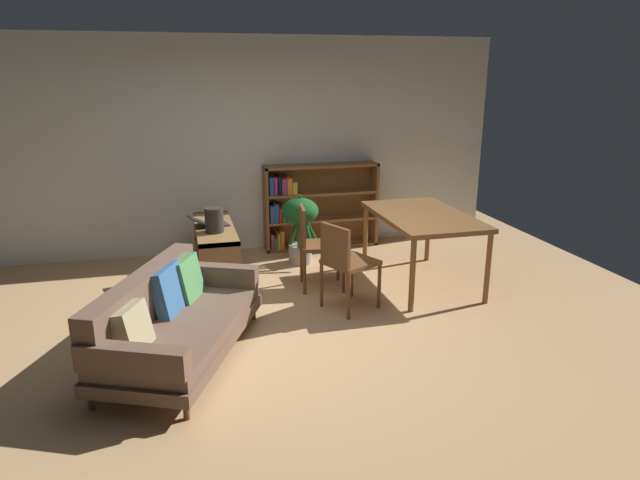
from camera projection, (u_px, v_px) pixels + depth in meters
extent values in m
plane|color=tan|center=(281.00, 336.00, 5.03)|extent=(8.16, 8.16, 0.00)
cube|color=silver|center=(239.00, 146.00, 7.15)|extent=(6.80, 0.10, 2.70)
cylinder|color=#56351E|center=(253.00, 313.00, 5.36)|extent=(0.04, 0.04, 0.13)
cylinder|color=#56351E|center=(186.00, 411.00, 3.82)|extent=(0.04, 0.04, 0.13)
cylinder|color=#56351E|center=(184.00, 308.00, 5.47)|extent=(0.04, 0.04, 0.13)
cylinder|color=#56351E|center=(91.00, 401.00, 3.93)|extent=(0.04, 0.04, 0.13)
cube|color=brown|center=(184.00, 338.00, 4.61)|extent=(1.48, 1.97, 0.10)
cube|color=brown|center=(183.00, 327.00, 4.58)|extent=(1.42, 1.89, 0.10)
cube|color=brown|center=(143.00, 297.00, 4.56)|extent=(0.87, 1.64, 0.38)
cube|color=brown|center=(216.00, 275.00, 5.32)|extent=(0.78, 0.45, 0.20)
cube|color=brown|center=(132.00, 360.00, 3.76)|extent=(0.78, 0.45, 0.20)
cube|color=tan|center=(132.00, 329.00, 4.08)|extent=(0.31, 0.39, 0.36)
cube|color=#336093|center=(169.00, 291.00, 4.71)|extent=(0.32, 0.44, 0.42)
cube|color=#4C894C|center=(186.00, 279.00, 5.01)|extent=(0.34, 0.43, 0.40)
cube|color=olive|center=(212.00, 236.00, 7.00)|extent=(0.42, 0.04, 0.61)
cube|color=olive|center=(221.00, 272.00, 5.75)|extent=(0.42, 0.04, 0.61)
cube|color=olive|center=(216.00, 256.00, 6.39)|extent=(0.42, 1.34, 0.04)
cube|color=olive|center=(215.00, 228.00, 6.29)|extent=(0.42, 1.38, 0.04)
cube|color=olive|center=(217.00, 275.00, 6.46)|extent=(0.42, 1.34, 0.04)
cube|color=#333338|center=(217.00, 224.00, 6.35)|extent=(0.29, 0.34, 0.02)
cube|color=black|center=(198.00, 221.00, 6.24)|extent=(0.26, 0.32, 0.11)
cylinder|color=#2D2823|center=(214.00, 220.00, 6.02)|extent=(0.20, 0.20, 0.27)
cylinder|color=slate|center=(214.00, 215.00, 6.00)|extent=(0.11, 0.11, 0.01)
cylinder|color=#9E9389|center=(300.00, 254.00, 6.92)|extent=(0.29, 0.29, 0.23)
cylinder|color=#195623|center=(309.00, 226.00, 6.85)|extent=(0.26, 0.05, 0.47)
cylinder|color=#195623|center=(302.00, 218.00, 6.87)|extent=(0.11, 0.18, 0.63)
cylinder|color=#195623|center=(295.00, 226.00, 6.86)|extent=(0.13, 0.15, 0.46)
cylinder|color=#195623|center=(295.00, 227.00, 6.82)|extent=(0.15, 0.07, 0.46)
cylinder|color=#195623|center=(300.00, 225.00, 6.73)|extent=(0.09, 0.19, 0.55)
cylinder|color=#195623|center=(307.00, 227.00, 6.70)|extent=(0.14, 0.30, 0.54)
ellipsoid|color=#195623|center=(300.00, 211.00, 6.76)|extent=(0.45, 0.45, 0.31)
cylinder|color=brown|center=(365.00, 236.00, 6.74)|extent=(0.06, 0.06, 0.74)
cylinder|color=brown|center=(412.00, 276.00, 5.44)|extent=(0.06, 0.06, 0.74)
cylinder|color=brown|center=(428.00, 232.00, 6.93)|extent=(0.06, 0.06, 0.74)
cylinder|color=brown|center=(488.00, 269.00, 5.64)|extent=(0.06, 0.06, 0.74)
cube|color=brown|center=(423.00, 216.00, 6.07)|extent=(0.92, 1.50, 0.05)
cylinder|color=brown|center=(338.00, 261.00, 6.30)|extent=(0.04, 0.04, 0.46)
cylinder|color=brown|center=(343.00, 272.00, 5.95)|extent=(0.04, 0.04, 0.46)
cylinder|color=brown|center=(301.00, 262.00, 6.25)|extent=(0.04, 0.04, 0.46)
cylinder|color=brown|center=(305.00, 274.00, 5.90)|extent=(0.04, 0.04, 0.46)
cube|color=brown|center=(322.00, 245.00, 6.03)|extent=(0.50, 0.46, 0.04)
cube|color=brown|center=(303.00, 226.00, 5.94)|extent=(0.08, 0.36, 0.41)
cylinder|color=brown|center=(352.00, 276.00, 5.85)|extent=(0.04, 0.04, 0.46)
cylinder|color=brown|center=(379.00, 287.00, 5.56)|extent=(0.04, 0.04, 0.46)
cylinder|color=brown|center=(322.00, 285.00, 5.60)|extent=(0.04, 0.04, 0.46)
cylinder|color=brown|center=(349.00, 297.00, 5.31)|extent=(0.04, 0.04, 0.46)
cube|color=brown|center=(351.00, 262.00, 5.51)|extent=(0.59, 0.58, 0.04)
cube|color=brown|center=(335.00, 245.00, 5.32)|extent=(0.20, 0.37, 0.38)
cube|color=brown|center=(266.00, 209.00, 7.26)|extent=(0.04, 0.29, 1.11)
cube|color=brown|center=(374.00, 203.00, 7.61)|extent=(0.04, 0.29, 1.11)
cube|color=brown|center=(321.00, 166.00, 7.28)|extent=(1.51, 0.29, 0.04)
cube|color=brown|center=(321.00, 245.00, 7.59)|extent=(1.51, 0.29, 0.04)
cube|color=brown|center=(319.00, 204.00, 7.55)|extent=(1.47, 0.04, 1.11)
cube|color=brown|center=(321.00, 219.00, 7.48)|extent=(1.47, 0.27, 0.04)
cube|color=brown|center=(321.00, 193.00, 7.38)|extent=(1.47, 0.27, 0.04)
cube|color=#993884|center=(272.00, 241.00, 7.37)|extent=(0.04, 0.21, 0.19)
cube|color=#337F47|center=(275.00, 242.00, 7.39)|extent=(0.04, 0.21, 0.14)
cube|color=gold|center=(278.00, 240.00, 7.40)|extent=(0.03, 0.23, 0.21)
cube|color=orange|center=(281.00, 238.00, 7.40)|extent=(0.05, 0.21, 0.24)
cube|color=#2D5199|center=(271.00, 213.00, 7.27)|extent=(0.05, 0.23, 0.22)
cube|color=#2D5199|center=(275.00, 213.00, 7.28)|extent=(0.06, 0.20, 0.23)
cube|color=red|center=(280.00, 214.00, 7.29)|extent=(0.03, 0.18, 0.18)
cube|color=#337F47|center=(283.00, 213.00, 7.31)|extent=(0.04, 0.24, 0.20)
cube|color=#2D5199|center=(270.00, 186.00, 7.17)|extent=(0.05, 0.24, 0.23)
cube|color=#993884|center=(275.00, 186.00, 7.17)|extent=(0.04, 0.19, 0.23)
cube|color=black|center=(278.00, 185.00, 7.19)|extent=(0.04, 0.23, 0.24)
cube|color=#993884|center=(283.00, 186.00, 7.20)|extent=(0.06, 0.20, 0.21)
cube|color=orange|center=(288.00, 186.00, 7.22)|extent=(0.06, 0.21, 0.21)
cube|color=gold|center=(294.00, 187.00, 7.25)|extent=(0.06, 0.21, 0.16)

